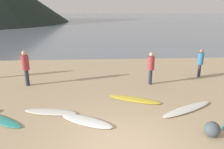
{
  "coord_description": "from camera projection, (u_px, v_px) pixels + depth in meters",
  "views": [
    {
      "loc": [
        -0.58,
        -5.13,
        3.89
      ],
      "look_at": [
        0.03,
        5.17,
        0.6
      ],
      "focal_mm": 34.8,
      "sensor_mm": 36.0,
      "label": 1
    }
  ],
  "objects": [
    {
      "name": "ground_plane",
      "position": [
        108.0,
        63.0,
        15.63
      ],
      "size": [
        120.0,
        120.0,
        0.2
      ],
      "primitive_type": "cube",
      "color": "tan",
      "rests_on": "ground"
    },
    {
      "name": "ocean_water",
      "position": [
        101.0,
        19.0,
        64.0
      ],
      "size": [
        140.0,
        100.0,
        0.01
      ],
      "primitive_type": "cube",
      "color": "slate",
      "rests_on": "ground"
    },
    {
      "name": "surfboard_2",
      "position": [
        50.0,
        112.0,
        8.21
      ],
      "size": [
        2.11,
        0.89,
        0.09
      ],
      "primitive_type": "ellipsoid",
      "rotation": [
        0.0,
        0.0,
        -0.19
      ],
      "color": "silver",
      "rests_on": "ground"
    },
    {
      "name": "surfboard_3",
      "position": [
        86.0,
        121.0,
        7.56
      ],
      "size": [
        2.06,
        1.51,
        0.09
      ],
      "primitive_type": "ellipsoid",
      "rotation": [
        0.0,
        0.0,
        -0.51
      ],
      "color": "white",
      "rests_on": "ground"
    },
    {
      "name": "surfboard_4",
      "position": [
        135.0,
        99.0,
        9.33
      ],
      "size": [
        2.3,
        1.44,
        0.08
      ],
      "primitive_type": "ellipsoid",
      "rotation": [
        0.0,
        0.0,
        -0.43
      ],
      "color": "yellow",
      "rests_on": "ground"
    },
    {
      "name": "surfboard_5",
      "position": [
        187.0,
        109.0,
        8.44
      ],
      "size": [
        2.5,
        1.62,
        0.09
      ],
      "primitive_type": "ellipsoid",
      "rotation": [
        0.0,
        0.0,
        0.49
      ],
      "color": "silver",
      "rests_on": "ground"
    },
    {
      "name": "person_0",
      "position": [
        151.0,
        66.0,
        10.95
      ],
      "size": [
        0.34,
        0.34,
        1.68
      ],
      "rotation": [
        0.0,
        0.0,
        1.37
      ],
      "color": "#2D2D38",
      "rests_on": "ground"
    },
    {
      "name": "person_1",
      "position": [
        26.0,
        65.0,
        10.74
      ],
      "size": [
        0.36,
        0.36,
        1.79
      ],
      "rotation": [
        0.0,
        0.0,
        3.09
      ],
      "color": "#2D2D38",
      "rests_on": "ground"
    },
    {
      "name": "person_3",
      "position": [
        200.0,
        61.0,
        12.15
      ],
      "size": [
        0.32,
        0.32,
        1.59
      ],
      "rotation": [
        0.0,
        0.0,
        5.09
      ],
      "color": "#2D2D38",
      "rests_on": "ground"
    },
    {
      "name": "beach_rock_far",
      "position": [
        212.0,
        129.0,
        6.69
      ],
      "size": [
        0.49,
        0.49,
        0.49
      ],
      "primitive_type": "sphere",
      "color": "#424C51",
      "rests_on": "ground"
    }
  ]
}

